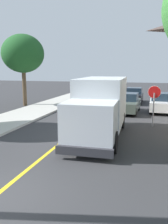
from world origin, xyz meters
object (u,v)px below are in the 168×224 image
(box_truck, at_px, (100,105))
(parked_van_across, at_px, (161,103))
(street_tree_down_block, at_px, (23,54))
(parked_car_near, at_px, (128,103))
(stop_sign, at_px, (154,98))
(parked_car_mid, at_px, (134,96))

(box_truck, distance_m, parked_van_across, 9.50)
(street_tree_down_block, bearing_deg, parked_car_near, -5.58)
(parked_car_near, relative_size, stop_sign, 1.69)
(box_truck, relative_size, parked_van_across, 1.64)
(parked_van_across, bearing_deg, parked_car_mid, 118.45)
(stop_sign, relative_size, street_tree_down_block, 0.38)
(parked_van_across, height_order, street_tree_down_block, street_tree_down_block)
(box_truck, height_order, parked_car_mid, box_truck)
(box_truck, xyz_separation_m, parked_car_mid, (0.89, 13.64, -0.97))
(street_tree_down_block, bearing_deg, parked_car_mid, 25.38)
(parked_car_near, xyz_separation_m, parked_car_mid, (0.10, 6.02, 0.00))
(parked_car_near, distance_m, stop_sign, 5.16)
(parked_car_mid, distance_m, stop_sign, 10.86)
(box_truck, xyz_separation_m, parked_van_across, (3.53, 8.77, -0.97))
(parked_car_mid, distance_m, parked_van_across, 5.54)
(box_truck, relative_size, street_tree_down_block, 1.03)
(parked_car_mid, bearing_deg, box_truck, -93.75)
(parked_van_across, height_order, stop_sign, stop_sign)
(stop_sign, bearing_deg, parked_van_across, 83.34)
(box_truck, bearing_deg, street_tree_down_block, 138.13)
(parked_car_near, height_order, street_tree_down_block, street_tree_down_block)
(parked_car_near, bearing_deg, box_truck, -95.94)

